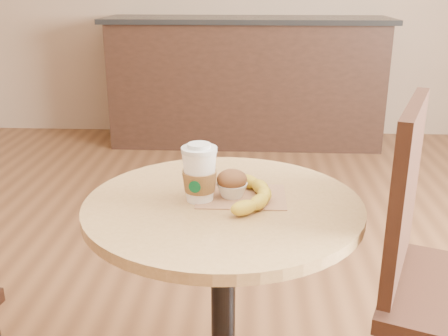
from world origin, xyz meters
The scene contains 7 objects.
cafe_table centered at (-0.01, 0.10, 0.55)m, with size 0.75×0.75×0.75m.
chair_right centered at (0.58, 0.06, 0.56)m, with size 0.58×0.58×1.02m.
service_counter centered at (0.00, 3.18, 0.52)m, with size 2.30×0.65×1.04m.
kraft_bag centered at (0.03, 0.14, 0.75)m, with size 0.24×0.18×0.00m, color #9C6D4B.
coffee_cup centered at (-0.08, 0.11, 0.82)m, with size 0.09×0.10×0.16m.
muffin centered at (0.01, 0.13, 0.79)m, with size 0.08×0.08×0.08m.
banana centered at (0.05, 0.11, 0.77)m, with size 0.17×0.28×0.04m, color gold, non-canonical shape.
Camera 1 is at (0.06, -1.19, 1.30)m, focal length 42.00 mm.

